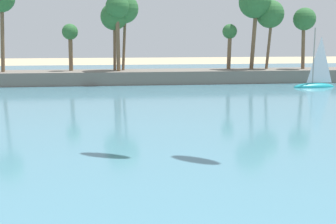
% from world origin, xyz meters
% --- Properties ---
extents(sea, '(220.00, 87.82, 0.06)m').
position_xyz_m(sea, '(0.00, 52.11, 0.03)').
color(sea, teal).
rests_on(sea, ground).
extents(palm_headland, '(90.41, 6.08, 13.31)m').
position_xyz_m(palm_headland, '(-0.77, 56.04, 4.13)').
color(palm_headland, slate).
rests_on(palm_headland, ground).
extents(sailboat_near_shore, '(5.57, 2.00, 7.93)m').
position_xyz_m(sailboat_near_shore, '(24.00, 48.40, 0.78)').
color(sailboat_near_shore, teal).
rests_on(sailboat_near_shore, sea).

